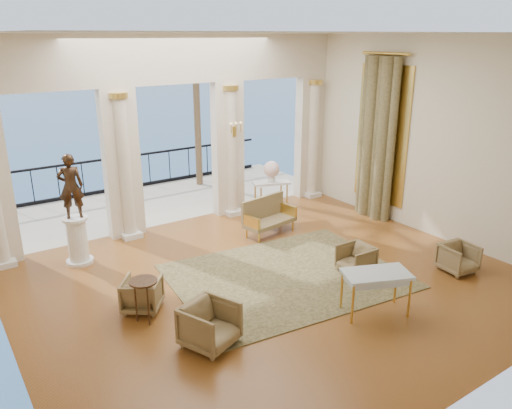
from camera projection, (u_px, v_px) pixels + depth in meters
floor at (272, 282)px, 9.52m from camera, size 9.00×9.00×0.00m
room_walls at (316, 143)px, 7.72m from camera, size 9.00×9.00×9.00m
arcade at (177, 120)px, 11.67m from camera, size 9.00×0.56×4.50m
terrace at (151, 204)px, 14.06m from camera, size 10.00×3.60×0.10m
balustrade at (129, 175)px, 15.16m from camera, size 9.00×0.06×1.03m
palm_tree at (195, 48)px, 14.42m from camera, size 2.00×2.00×4.50m
curtain at (377, 139)px, 12.33m from camera, size 0.33×1.40×4.09m
window_frame at (382, 135)px, 12.40m from camera, size 0.04×1.60×3.40m
wall_sconce at (235, 131)px, 12.29m from camera, size 0.30×0.11×0.33m
rug at (286, 276)px, 9.72m from camera, size 4.61×3.77×0.02m
armchair_a at (210, 323)px, 7.47m from camera, size 0.93×0.90×0.75m
armchair_b at (458, 257)px, 9.84m from camera, size 0.69×0.65×0.64m
armchair_c at (356, 258)px, 9.81m from camera, size 0.59×0.62×0.62m
armchair_d at (142, 293)px, 8.47m from camera, size 0.84×0.84×0.64m
settee at (267, 216)px, 11.74m from camera, size 1.38×0.75×0.87m
game_table at (376, 277)px, 8.26m from camera, size 1.24×0.98×0.75m
pedestal at (78, 241)px, 10.17m from camera, size 0.54×0.54×1.00m
statue at (71, 186)px, 9.79m from camera, size 0.54×0.42×1.31m
console_table at (271, 188)px, 12.84m from camera, size 1.00×0.67×0.89m
urn at (271, 170)px, 12.69m from camera, size 0.41×0.41×0.55m
side_table at (144, 286)px, 8.02m from camera, size 0.46×0.46×0.74m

